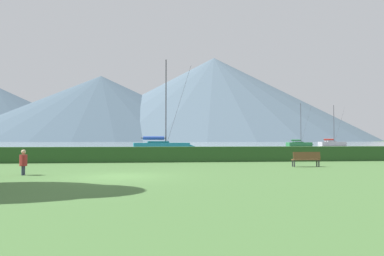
% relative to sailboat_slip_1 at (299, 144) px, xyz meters
% --- Properties ---
extents(ground_plane, '(1000.00, 1000.00, 0.00)m').
position_rel_sailboat_slip_1_xyz_m(ground_plane, '(-37.85, -70.45, -0.60)').
color(ground_plane, '#477038').
extents(harbor_water, '(320.00, 246.00, 0.00)m').
position_rel_sailboat_slip_1_xyz_m(harbor_water, '(-37.85, 66.55, -0.60)').
color(harbor_water, '#8C9EA3').
rests_on(harbor_water, ground_plane).
extents(hedge_line, '(80.00, 1.20, 1.17)m').
position_rel_sailboat_slip_1_xyz_m(hedge_line, '(-37.85, -59.45, -0.02)').
color(hedge_line, '#284C23').
rests_on(hedge_line, ground_plane).
extents(sailboat_slip_1, '(7.12, 2.62, 10.56)m').
position_rel_sailboat_slip_1_xyz_m(sailboat_slip_1, '(0.00, 0.00, 0.00)').
color(sailboat_slip_1, '#236B38').
rests_on(sailboat_slip_1, harbor_water).
extents(sailboat_slip_4, '(7.83, 2.73, 10.55)m').
position_rel_sailboat_slip_1_xyz_m(sailboat_slip_4, '(10.15, 3.17, 0.05)').
color(sailboat_slip_4, '#9E9EA3').
rests_on(sailboat_slip_4, harbor_water).
extents(sailboat_slip_5, '(9.20, 3.33, 13.21)m').
position_rel_sailboat_slip_1_xyz_m(sailboat_slip_5, '(-34.79, -34.90, 0.17)').
color(sailboat_slip_5, '#19707A').
rests_on(sailboat_slip_5, harbor_water).
extents(park_bench_under_tree, '(1.77, 0.54, 0.95)m').
position_rel_sailboat_slip_1_xyz_m(park_bench_under_tree, '(-26.59, -65.53, -0.07)').
color(park_bench_under_tree, brown).
rests_on(park_bench_under_tree, ground_plane).
extents(person_seated_viewer, '(0.36, 0.57, 1.25)m').
position_rel_sailboat_slip_1_xyz_m(person_seated_viewer, '(-42.61, -69.22, 0.09)').
color(person_seated_viewer, '#2D3347').
rests_on(person_seated_viewer, ground_plane).
extents(distant_hill_west_ridge, '(305.17, 305.17, 83.78)m').
position_rel_sailboat_slip_1_xyz_m(distant_hill_west_ridge, '(26.92, 281.78, 41.29)').
color(distant_hill_west_ridge, '#4C6070').
rests_on(distant_hill_west_ridge, ground_plane).
extents(distant_hill_east_ridge, '(261.92, 261.92, 61.41)m').
position_rel_sailboat_slip_1_xyz_m(distant_hill_east_ridge, '(-83.24, 269.42, 30.10)').
color(distant_hill_east_ridge, '#425666').
rests_on(distant_hill_east_ridge, ground_plane).
extents(distant_hill_far_shoulder, '(228.22, 228.22, 52.94)m').
position_rel_sailboat_slip_1_xyz_m(distant_hill_far_shoulder, '(-62.47, 303.97, 25.87)').
color(distant_hill_far_shoulder, '#4C6070').
rests_on(distant_hill_far_shoulder, ground_plane).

